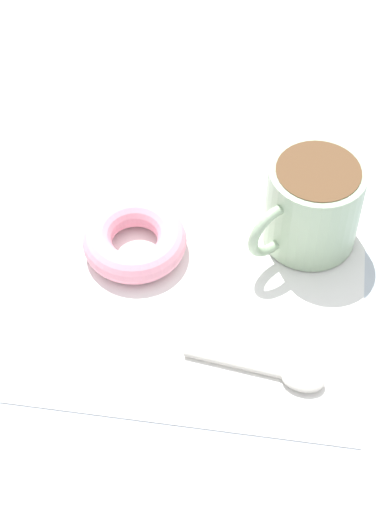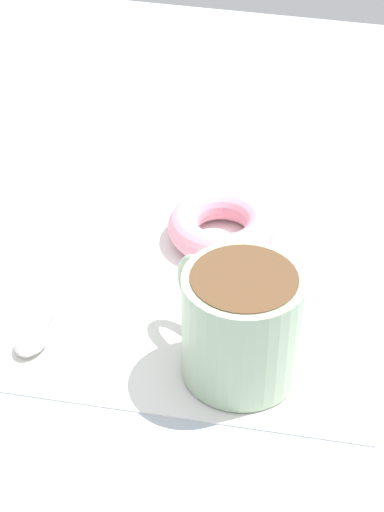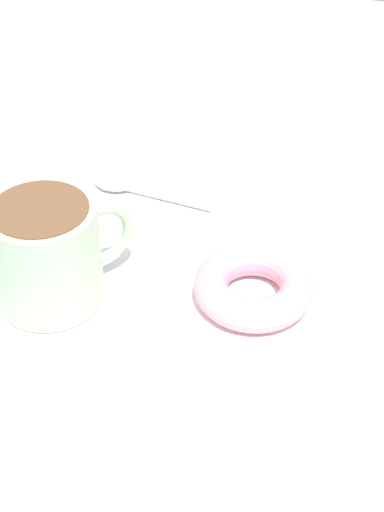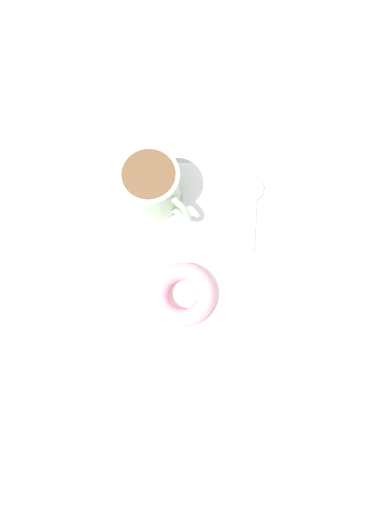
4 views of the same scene
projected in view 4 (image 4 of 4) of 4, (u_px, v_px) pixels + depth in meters
ground_plane at (209, 253)px, 75.81cm from camera, size 120.00×120.00×2.00cm
napkin at (192, 259)px, 74.39cm from camera, size 32.94×32.94×0.30cm
coffee_cup at (152, 186)px, 72.16cm from camera, size 9.55×10.48×8.69cm
donut at (182, 295)px, 71.63cm from camera, size 9.54×9.54×2.71cm
spoon at (256, 197)px, 76.07cm from camera, size 11.94×2.62×0.90cm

